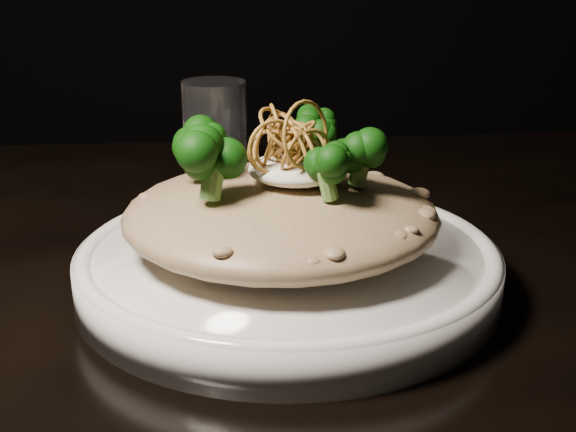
# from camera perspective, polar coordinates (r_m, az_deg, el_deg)

# --- Properties ---
(table) EXTENTS (1.10, 0.80, 0.75)m
(table) POSITION_cam_1_polar(r_m,az_deg,el_deg) (0.64, 1.88, -10.50)
(table) COLOR black
(table) RESTS_ON ground
(plate) EXTENTS (0.29, 0.29, 0.03)m
(plate) POSITION_cam_1_polar(r_m,az_deg,el_deg) (0.56, 0.00, -3.80)
(plate) COLOR white
(plate) RESTS_ON table
(risotto) EXTENTS (0.22, 0.22, 0.05)m
(risotto) POSITION_cam_1_polar(r_m,az_deg,el_deg) (0.55, -0.50, 0.07)
(risotto) COLOR brown
(risotto) RESTS_ON plate
(broccoli) EXTENTS (0.14, 0.14, 0.05)m
(broccoli) POSITION_cam_1_polar(r_m,az_deg,el_deg) (0.54, -0.45, 4.97)
(broccoli) COLOR black
(broccoli) RESTS_ON risotto
(cheese) EXTENTS (0.06, 0.06, 0.02)m
(cheese) POSITION_cam_1_polar(r_m,az_deg,el_deg) (0.54, 0.55, 3.36)
(cheese) COLOR white
(cheese) RESTS_ON risotto
(shallots) EXTENTS (0.05, 0.05, 0.03)m
(shallots) POSITION_cam_1_polar(r_m,az_deg,el_deg) (0.53, -0.04, 5.85)
(shallots) COLOR brown
(shallots) RESTS_ON cheese
(drinking_glass) EXTENTS (0.08, 0.08, 0.11)m
(drinking_glass) POSITION_cam_1_polar(r_m,az_deg,el_deg) (0.77, -5.21, 5.60)
(drinking_glass) COLOR white
(drinking_glass) RESTS_ON table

